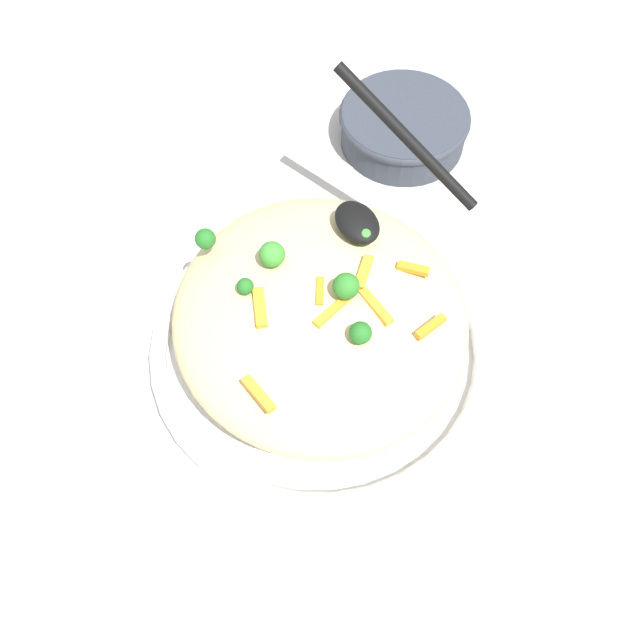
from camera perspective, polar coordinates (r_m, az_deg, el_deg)
ground_plane at (r=0.78m, az=0.00°, el=-2.94°), size 2.40×2.40×0.00m
serving_bowl at (r=0.76m, az=0.00°, el=-2.17°), size 0.36×0.36×0.04m
pasta_mound at (r=0.71m, az=0.00°, el=0.23°), size 0.30×0.29×0.09m
carrot_piece_0 at (r=0.66m, az=-4.79°, el=0.96°), size 0.04×0.02×0.01m
carrot_piece_1 at (r=0.67m, az=-0.23°, el=1.92°), size 0.03×0.02×0.01m
carrot_piece_2 at (r=0.66m, az=4.47°, el=1.07°), size 0.04×0.01×0.01m
carrot_piece_3 at (r=0.65m, az=0.79°, el=0.65°), size 0.02×0.04×0.01m
carrot_piece_4 at (r=0.68m, az=3.57°, el=3.70°), size 0.03×0.03×0.01m
carrot_piece_5 at (r=0.69m, az=7.43°, el=4.08°), size 0.03×0.03×0.01m
carrot_piece_6 at (r=0.62m, az=-4.90°, el=-5.89°), size 0.04×0.02×0.01m
carrot_piece_7 at (r=0.66m, az=8.79°, el=-0.53°), size 0.01×0.03×0.01m
broccoli_floret_0 at (r=0.70m, az=3.60°, el=6.70°), size 0.02×0.02×0.02m
broccoli_floret_1 at (r=0.68m, az=-3.84°, el=5.21°), size 0.03×0.03×0.03m
broccoli_floret_2 at (r=0.67m, az=-5.97°, el=2.67°), size 0.02×0.02×0.02m
broccoli_floret_3 at (r=0.71m, az=-9.10°, el=6.38°), size 0.02×0.02×0.02m
broccoli_floret_4 at (r=0.65m, az=2.09°, el=2.69°), size 0.03×0.03×0.03m
broccoli_floret_5 at (r=0.64m, az=3.24°, el=-1.04°), size 0.02×0.02×0.02m
serving_spoon at (r=0.72m, az=4.57°, el=10.42°), size 0.16×0.14×0.11m
companion_bowl at (r=0.96m, az=6.67°, el=15.17°), size 0.17×0.17×0.05m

